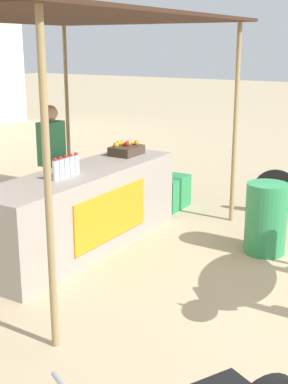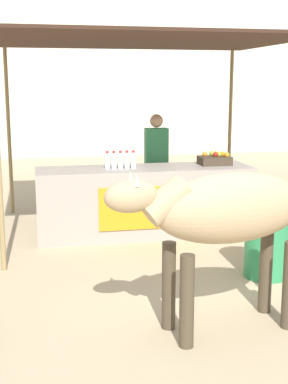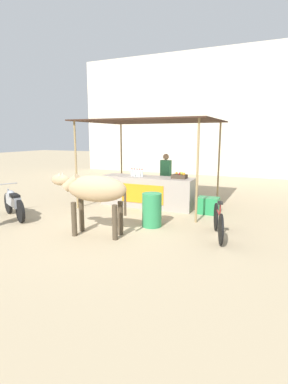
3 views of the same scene
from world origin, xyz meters
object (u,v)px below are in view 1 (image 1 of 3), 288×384
object	(u,v)px
cooler_box	(169,192)
stall_counter	(84,209)
water_barrel	(266,218)
vendor_behind_counter	(52,167)
fruit_crate	(126,149)

from	to	relation	value
cooler_box	stall_counter	bearing A→B (deg)	177.18
cooler_box	water_barrel	xyz separation A→B (m)	(-1.00, -1.83, 0.18)
water_barrel	cooler_box	bearing A→B (deg)	61.32
stall_counter	cooler_box	xyz separation A→B (m)	(1.97, -0.10, -0.24)
cooler_box	water_barrel	size ratio (longest dim) A/B	0.71
vendor_behind_counter	fruit_crate	bearing A→B (deg)	-44.44
fruit_crate	stall_counter	bearing A→B (deg)	-176.72
vendor_behind_counter	cooler_box	bearing A→B (deg)	-27.41
stall_counter	fruit_crate	xyz separation A→B (m)	(1.04, 0.06, 0.55)
cooler_box	vendor_behind_counter	bearing A→B (deg)	152.59
fruit_crate	cooler_box	xyz separation A→B (m)	(0.93, -0.16, -0.79)
fruit_crate	vendor_behind_counter	world-z (taller)	vendor_behind_counter
fruit_crate	vendor_behind_counter	distance (m)	1.01
stall_counter	vendor_behind_counter	distance (m)	0.90
vendor_behind_counter	water_barrel	size ratio (longest dim) A/B	1.95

